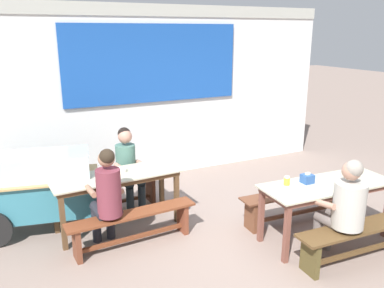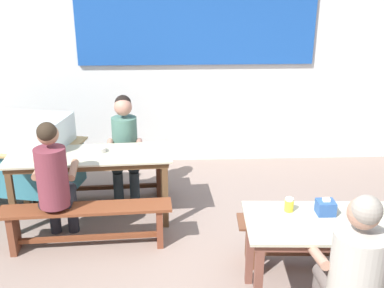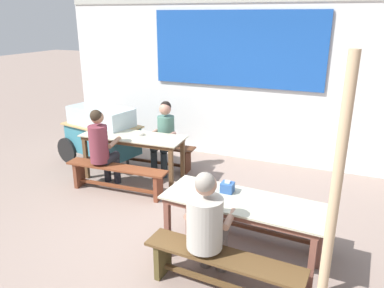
% 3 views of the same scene
% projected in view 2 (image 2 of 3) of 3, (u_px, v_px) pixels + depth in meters
% --- Properties ---
extents(ground_plane, '(40.00, 40.00, 0.00)m').
position_uv_depth(ground_plane, '(213.00, 280.00, 3.96)').
color(ground_plane, gray).
extents(backdrop_wall, '(6.89, 0.23, 2.98)m').
position_uv_depth(backdrop_wall, '(197.00, 48.00, 6.04)').
color(backdrop_wall, silver).
rests_on(backdrop_wall, ground_plane).
extents(dining_table_far, '(1.71, 0.70, 0.75)m').
position_uv_depth(dining_table_far, '(90.00, 162.00, 4.73)').
color(dining_table_far, '#B7B497').
rests_on(dining_table_far, ground_plane).
extents(dining_table_near, '(1.73, 0.73, 0.75)m').
position_uv_depth(dining_table_near, '(357.00, 231.00, 3.45)').
color(dining_table_near, '#BAB89F').
rests_on(dining_table_near, ground_plane).
extents(bench_far_back, '(1.69, 0.40, 0.43)m').
position_uv_depth(bench_far_back, '(98.00, 173.00, 5.38)').
color(bench_far_back, '#4A2917').
rests_on(bench_far_back, ground_plane).
extents(bench_far_front, '(1.63, 0.35, 0.43)m').
position_uv_depth(bench_far_front, '(87.00, 220.00, 4.34)').
color(bench_far_front, brown).
rests_on(bench_far_front, ground_plane).
extents(bench_near_back, '(1.71, 0.38, 0.43)m').
position_uv_depth(bench_near_back, '(332.00, 236.00, 4.11)').
color(bench_near_back, brown).
rests_on(bench_near_back, ground_plane).
extents(food_cart, '(1.79, 1.02, 1.06)m').
position_uv_depth(food_cart, '(16.00, 155.00, 5.05)').
color(food_cart, teal).
rests_on(food_cart, ground_plane).
extents(person_center_facing, '(0.42, 0.54, 1.22)m').
position_uv_depth(person_center_facing, '(125.00, 143.00, 5.20)').
color(person_center_facing, '#1E272C').
rests_on(person_center_facing, ground_plane).
extents(person_left_back_turned, '(0.41, 0.51, 1.28)m').
position_uv_depth(person_left_back_turned, '(54.00, 178.00, 4.24)').
color(person_left_back_turned, '#24262E').
rests_on(person_left_back_turned, ground_plane).
extents(person_near_front, '(0.47, 0.56, 1.25)m').
position_uv_depth(person_near_front, '(353.00, 266.00, 2.98)').
color(person_near_front, '#665C57').
rests_on(person_near_front, ground_plane).
extents(tissue_box, '(0.14, 0.13, 0.13)m').
position_uv_depth(tissue_box, '(326.00, 207.00, 3.51)').
color(tissue_box, '#2A5091').
rests_on(tissue_box, dining_table_near).
extents(condiment_jar, '(0.07, 0.07, 0.11)m').
position_uv_depth(condiment_jar, '(289.00, 205.00, 3.56)').
color(condiment_jar, yellow).
rests_on(condiment_jar, dining_table_near).
extents(soup_bowl, '(0.14, 0.14, 0.05)m').
position_uv_depth(soup_bowl, '(99.00, 150.00, 4.75)').
color(soup_bowl, silver).
rests_on(soup_bowl, dining_table_far).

